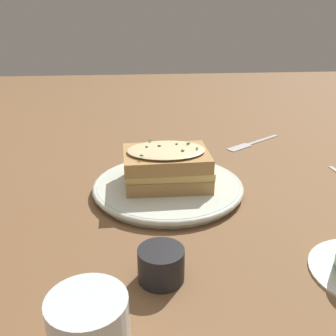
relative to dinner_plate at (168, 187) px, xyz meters
name	(u,v)px	position (x,y,z in m)	size (l,w,h in m)	color
ground_plane	(151,189)	(-0.03, 0.02, -0.01)	(2.40, 2.40, 0.00)	brown
dinner_plate	(168,187)	(0.00, 0.00, 0.00)	(0.26, 0.26, 0.02)	silver
sandwich	(167,166)	(0.00, 0.00, 0.04)	(0.15, 0.11, 0.07)	#B2844C
fork	(249,144)	(0.21, 0.23, -0.01)	(0.15, 0.11, 0.00)	silver
condiment_pot	(163,264)	(-0.03, -0.24, 0.01)	(0.06, 0.06, 0.04)	black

